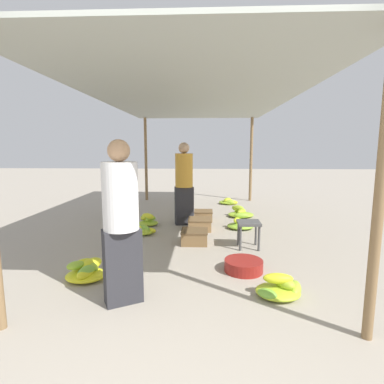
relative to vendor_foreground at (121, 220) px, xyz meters
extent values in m
plane|color=#A39989|center=(0.59, -0.78, -0.82)|extent=(40.00, 40.00, 0.00)
cylinder|color=olive|center=(2.10, -0.48, 0.35)|extent=(0.08, 0.08, 2.36)
cylinder|color=olive|center=(-0.91, 5.85, 0.35)|extent=(0.08, 0.08, 2.36)
cylinder|color=olive|center=(2.10, 5.85, 0.35)|extent=(0.08, 0.08, 2.36)
cube|color=#9EA399|center=(0.59, 2.69, 1.55)|extent=(3.41, 6.74, 0.04)
cube|color=#2D2D33|center=(0.00, 0.00, -0.46)|extent=(0.40, 0.34, 0.74)
cylinder|color=white|center=(0.00, 0.00, 0.23)|extent=(0.46, 0.46, 0.64)
sphere|color=tan|center=(0.00, 0.00, 0.66)|extent=(0.21, 0.21, 0.21)
cube|color=#4C4C4C|center=(1.46, 1.68, -0.43)|extent=(0.34, 0.34, 0.04)
cylinder|color=#4C4C4C|center=(1.32, 1.55, -0.64)|extent=(0.04, 0.04, 0.37)
cylinder|color=#4C4C4C|center=(1.59, 1.55, -0.64)|extent=(0.04, 0.04, 0.37)
cylinder|color=#4C4C4C|center=(1.32, 1.82, -0.64)|extent=(0.04, 0.04, 0.37)
cylinder|color=#4C4C4C|center=(1.59, 1.82, -0.64)|extent=(0.04, 0.04, 0.37)
cylinder|color=maroon|center=(1.28, 0.79, -0.75)|extent=(0.47, 0.47, 0.14)
ellipsoid|color=#81B835|center=(-0.29, 2.31, -0.72)|extent=(0.32, 0.25, 0.14)
ellipsoid|color=yellow|center=(-0.16, 2.32, -0.75)|extent=(0.23, 0.14, 0.10)
ellipsoid|color=#ABC92E|center=(-0.25, 2.29, -0.76)|extent=(0.27, 0.29, 0.13)
ellipsoid|color=yellow|center=(-0.32, 2.30, -0.72)|extent=(0.27, 0.34, 0.11)
ellipsoid|color=#ACC92D|center=(-0.37, 2.36, -0.75)|extent=(0.22, 0.27, 0.15)
ellipsoid|color=#AECA2D|center=(-0.31, 2.32, -0.77)|extent=(0.42, 0.36, 0.10)
ellipsoid|color=yellow|center=(-0.64, 0.60, -0.69)|extent=(0.27, 0.24, 0.13)
ellipsoid|color=yellow|center=(-0.53, 0.38, -0.70)|extent=(0.19, 0.26, 0.13)
ellipsoid|color=#78B437|center=(-0.53, 0.40, -0.69)|extent=(0.20, 0.26, 0.13)
ellipsoid|color=yellow|center=(-0.56, 0.61, -0.69)|extent=(0.27, 0.33, 0.14)
ellipsoid|color=#9DC330|center=(-0.54, 0.56, -0.71)|extent=(0.23, 0.20, 0.11)
ellipsoid|color=#94BF32|center=(-0.69, 0.47, -0.65)|extent=(0.24, 0.24, 0.10)
ellipsoid|color=yellow|center=(-0.57, 0.48, -0.77)|extent=(0.46, 0.40, 0.10)
ellipsoid|color=yellow|center=(-0.36, 2.95, -0.67)|extent=(0.25, 0.29, 0.09)
ellipsoid|color=#92BF32|center=(-0.31, 2.92, -0.66)|extent=(0.37, 0.26, 0.10)
ellipsoid|color=#A5C62F|center=(-0.30, 3.07, -0.74)|extent=(0.22, 0.22, 0.12)
ellipsoid|color=#99C231|center=(-0.31, 2.93, -0.70)|extent=(0.15, 0.23, 0.13)
ellipsoid|color=yellow|center=(-0.32, 2.92, -0.64)|extent=(0.33, 0.30, 0.12)
ellipsoid|color=#9FC430|center=(-0.31, 2.93, -0.77)|extent=(0.38, 0.33, 0.10)
ellipsoid|color=#C9D528|center=(1.41, 2.77, -0.65)|extent=(0.22, 0.27, 0.11)
ellipsoid|color=yellow|center=(1.62, 2.80, -0.75)|extent=(0.21, 0.12, 0.14)
ellipsoid|color=#8CBC33|center=(1.48, 2.79, -0.57)|extent=(0.28, 0.11, 0.10)
ellipsoid|color=#96C031|center=(1.45, 2.77, -0.74)|extent=(0.22, 0.16, 0.10)
ellipsoid|color=#8ABB33|center=(1.47, 2.78, -0.77)|extent=(0.50, 0.44, 0.10)
ellipsoid|color=#C6D329|center=(1.56, 3.99, -0.76)|extent=(0.29, 0.34, 0.13)
ellipsoid|color=#C8D428|center=(1.55, 3.85, -0.76)|extent=(0.23, 0.18, 0.12)
ellipsoid|color=#B1CB2C|center=(1.60, 3.75, -0.70)|extent=(0.29, 0.32, 0.10)
ellipsoid|color=#A5C62F|center=(1.53, 3.81, -0.64)|extent=(0.31, 0.25, 0.13)
ellipsoid|color=#98C131|center=(1.59, 3.76, -0.77)|extent=(0.56, 0.49, 0.10)
ellipsoid|color=#90BE32|center=(1.48, 5.17, -0.75)|extent=(0.12, 0.21, 0.10)
ellipsoid|color=#9BC230|center=(1.44, 5.15, -0.75)|extent=(0.32, 0.22, 0.15)
ellipsoid|color=yellow|center=(1.56, 5.21, -0.77)|extent=(0.23, 0.14, 0.11)
ellipsoid|color=#CAD528|center=(1.47, 5.26, -0.75)|extent=(0.25, 0.23, 0.14)
ellipsoid|color=#97C131|center=(1.41, 5.43, -0.76)|extent=(0.12, 0.21, 0.14)
ellipsoid|color=#BBCF2B|center=(1.41, 5.20, -0.71)|extent=(0.28, 0.24, 0.15)
ellipsoid|color=#99C131|center=(1.43, 5.29, -0.77)|extent=(0.49, 0.43, 0.10)
ellipsoid|color=#A1C52F|center=(1.73, 0.22, -0.76)|extent=(0.22, 0.33, 0.13)
ellipsoid|color=#74B337|center=(1.42, 0.07, -0.75)|extent=(0.24, 0.22, 0.10)
ellipsoid|color=#A7C72E|center=(1.62, 0.19, -0.69)|extent=(0.25, 0.27, 0.12)
ellipsoid|color=yellow|center=(1.55, 0.18, -0.63)|extent=(0.31, 0.14, 0.10)
ellipsoid|color=#B0CB2D|center=(1.55, 0.17, -0.77)|extent=(0.45, 0.40, 0.10)
cube|color=olive|center=(0.76, 3.37, -0.73)|extent=(0.37, 0.37, 0.19)
cube|color=brown|center=(0.76, 3.37, -0.62)|extent=(0.38, 0.38, 0.02)
cube|color=olive|center=(0.71, 2.67, -0.73)|extent=(0.41, 0.41, 0.19)
cube|color=brown|center=(0.71, 2.67, -0.62)|extent=(0.43, 0.43, 0.02)
cube|color=brown|center=(0.63, 1.87, -0.73)|extent=(0.40, 0.40, 0.20)
cube|color=brown|center=(0.63, 1.87, -0.62)|extent=(0.42, 0.42, 0.02)
cube|color=#2D2D33|center=(0.38, 3.07, -0.45)|extent=(0.39, 0.27, 0.75)
cylinder|color=gold|center=(0.38, 3.07, 0.25)|extent=(0.41, 0.41, 0.65)
sphere|color=tan|center=(0.38, 3.07, 0.68)|extent=(0.21, 0.21, 0.21)
camera|label=1|loc=(0.80, -2.74, 0.68)|focal=28.00mm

